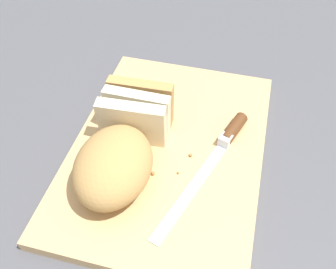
{
  "coord_description": "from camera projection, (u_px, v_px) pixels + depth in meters",
  "views": [
    {
      "loc": [
        -0.4,
        -0.1,
        0.5
      ],
      "look_at": [
        0.0,
        0.0,
        0.05
      ],
      "focal_mm": 40.15,
      "sensor_mm": 36.0,
      "label": 1
    }
  ],
  "objects": [
    {
      "name": "ground_plane",
      "position": [
        168.0,
        154.0,
        0.65
      ],
      "size": [
        3.0,
        3.0,
        0.0
      ],
      "primitive_type": "plane",
      "color": "#4C4C51"
    },
    {
      "name": "cutting_board",
      "position": [
        168.0,
        150.0,
        0.64
      ],
      "size": [
        0.45,
        0.32,
        0.02
      ],
      "primitive_type": "cube",
      "rotation": [
        0.0,
        0.0,
        -0.0
      ],
      "color": "tan",
      "rests_on": "ground_plane"
    },
    {
      "name": "bread_loaf",
      "position": [
        121.0,
        149.0,
        0.58
      ],
      "size": [
        0.24,
        0.12,
        0.08
      ],
      "rotation": [
        0.0,
        0.0,
        0.02
      ],
      "color": "tan",
      "rests_on": "cutting_board"
    },
    {
      "name": "bread_knife",
      "position": [
        224.0,
        142.0,
        0.63
      ],
      "size": [
        0.27,
        0.11,
        0.02
      ],
      "rotation": [
        0.0,
        0.0,
        2.82
      ],
      "color": "silver",
      "rests_on": "cutting_board"
    },
    {
      "name": "crumb_near_knife",
      "position": [
        190.0,
        155.0,
        0.62
      ],
      "size": [
        0.01,
        0.01,
        0.01
      ],
      "primitive_type": "sphere",
      "color": "#A8753D",
      "rests_on": "cutting_board"
    },
    {
      "name": "crumb_near_loaf",
      "position": [
        137.0,
        144.0,
        0.63
      ],
      "size": [
        0.01,
        0.01,
        0.01
      ],
      "primitive_type": "sphere",
      "color": "#A8753D",
      "rests_on": "cutting_board"
    },
    {
      "name": "crumb_stray_left",
      "position": [
        153.0,
        173.0,
        0.6
      ],
      "size": [
        0.01,
        0.01,
        0.01
      ],
      "primitive_type": "sphere",
      "color": "#A8753D",
      "rests_on": "cutting_board"
    },
    {
      "name": "crumb_stray_right",
      "position": [
        178.0,
        173.0,
        0.6
      ],
      "size": [
        0.0,
        0.0,
        0.0
      ],
      "primitive_type": "sphere",
      "color": "#A8753D",
      "rests_on": "cutting_board"
    }
  ]
}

